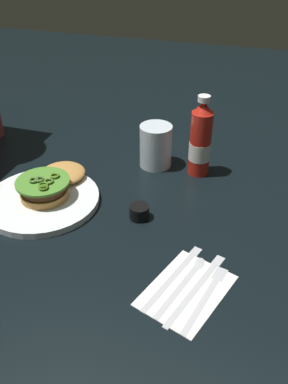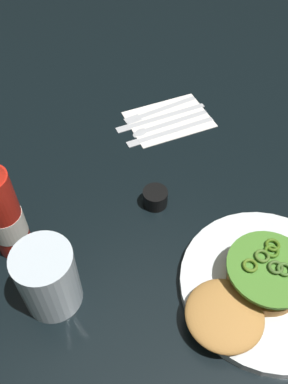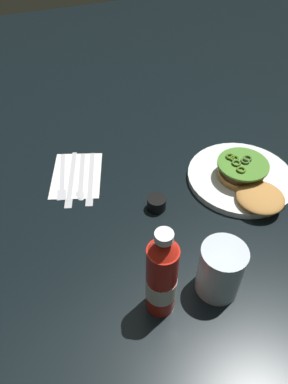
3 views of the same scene
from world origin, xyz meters
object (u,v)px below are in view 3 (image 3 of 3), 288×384
Objects in this scene: condiment_cup at (157,203)px; spoon_utensil at (81,181)px; napkin at (77,175)px; butter_knife at (71,181)px; burger_sandwich at (248,180)px; ketchup_bottle at (162,278)px; fork_utensil at (62,179)px; water_glass at (221,270)px; steak_knife at (91,180)px; dinner_plate at (240,177)px.

condiment_cup reaches higher than spoon_utensil.
napkin is 0.85× the size of butter_knife.
burger_sandwich is 0.98× the size of ketchup_bottle.
fork_utensil is at bearing -128.24° from butter_knife.
water_glass is (0.22, -0.20, 0.02)m from burger_sandwich.
ketchup_bottle is at bearing -92.35° from water_glass.
steak_knife is (0.03, 0.07, 0.00)m from fork_utensil.
water_glass is 0.48m from fork_utensil.
butter_knife and steak_knife have the same top height.
burger_sandwich is at bearing 65.15° from spoon_utensil.
butter_knife is at bearing 51.76° from fork_utensil.
dinner_plate is 1.38× the size of steak_knife.
burger_sandwich is 0.47m from fork_utensil.
napkin is at bearing 136.55° from butter_knife.
butter_knife is 0.05m from steak_knife.
fork_utensil is 0.90× the size of steak_knife.
dinner_plate is 1.26× the size of ketchup_bottle.
water_glass reaches higher than burger_sandwich.
water_glass is at bearing -39.43° from dinner_plate.
spoon_utensil is (-0.14, -0.39, -0.00)m from dinner_plate.
dinner_plate is 0.05m from burger_sandwich.
butter_knife is at bearing -168.47° from ketchup_bottle.
spoon_utensil is (-0.39, -0.06, -0.09)m from ketchup_bottle.
steak_knife is (-0.39, -0.16, -0.05)m from water_glass.
butter_knife is at bearing -133.48° from condiment_cup.
water_glass is 2.57× the size of condiment_cup.
ketchup_bottle reaches higher than dinner_plate.
burger_sandwich reaches higher than fork_utensil.
condiment_cup is 0.19m from steak_knife.
butter_knife is at bearing -108.24° from steak_knife.
butter_knife and spoon_utensil have the same top height.
napkin is at bearing -113.42° from dinner_plate.
spoon_utensil is at bearing 66.75° from butter_knife.
dinner_plate is 1.29× the size of burger_sandwich.
spoon_utensil is (-0.40, -0.18, -0.05)m from water_glass.
condiment_cup is at bearing 47.03° from fork_utensil.
spoon_utensil is at bearing 6.56° from napkin.
fork_utensil is 0.86× the size of butter_knife.
burger_sandwich reaches higher than condiment_cup.
butter_knife is (0.02, 0.02, 0.00)m from fork_utensil.
napkin is 0.04m from fork_utensil.
steak_knife is (-0.15, -0.12, -0.01)m from condiment_cup.
napkin is (-0.43, -0.18, -0.06)m from water_glass.
condiment_cup is at bearing -95.94° from burger_sandwich.
condiment_cup is at bearing 44.11° from spoon_utensil.
spoon_utensil is at bearing -171.56° from ketchup_bottle.
napkin is at bearing -171.70° from ketchup_bottle.
condiment_cup is 0.21m from spoon_utensil.
dinner_plate is 0.44m from butter_knife.
water_glass is at bearing 27.88° from fork_utensil.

